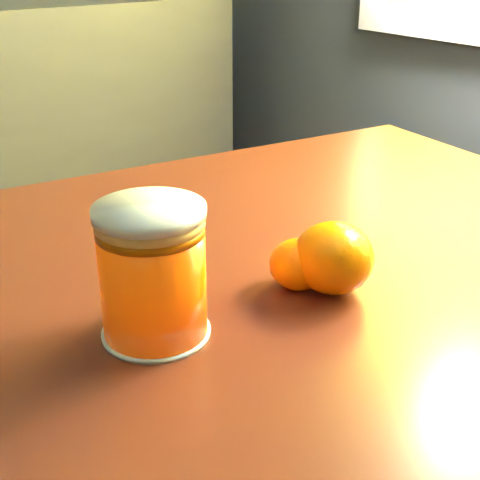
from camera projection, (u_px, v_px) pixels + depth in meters
table at (241, 345)px, 0.72m from camera, size 1.08×0.82×0.75m
juice_glass at (153, 273)px, 0.54m from camera, size 0.09×0.09×0.11m
orange_front at (333, 258)px, 0.62m from camera, size 0.09×0.09×0.07m
orange_back at (298, 264)px, 0.63m from camera, size 0.07×0.07×0.05m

